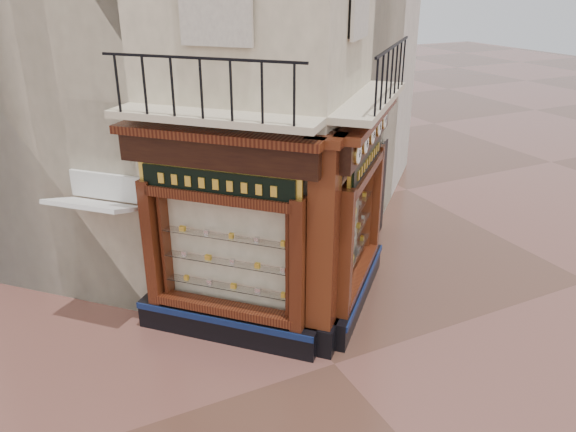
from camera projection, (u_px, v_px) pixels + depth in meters
ground at (334, 364)px, 9.81m from camera, size 80.00×80.00×0.00m
neighbour_left at (75, 9)px, 13.76m from camera, size 11.31×11.31×11.00m
neighbour_right at (260, 5)px, 15.78m from camera, size 11.31×11.31×11.00m
shopfront_left at (222, 243)px, 9.75m from camera, size 2.86×2.86×3.98m
shopfront_right at (359, 215)px, 10.90m from camera, size 2.86×2.86×3.98m
corner_pilaster at (323, 253)px, 9.46m from camera, size 0.85×0.85×3.98m
balcony at (297, 108)px, 9.38m from camera, size 5.94×2.97×1.03m
clock_a at (358, 154)px, 9.01m from camera, size 0.30×0.30×0.37m
clock_b at (365, 144)px, 9.53m from camera, size 0.29×0.29×0.36m
clock_c at (372, 135)px, 10.08m from camera, size 0.29×0.29×0.36m
clock_d at (379, 126)px, 10.65m from camera, size 0.31×0.31×0.39m
clock_e at (384, 119)px, 11.18m from camera, size 0.31×0.31×0.39m
awning at (110, 322)px, 11.01m from camera, size 1.72×1.72×0.35m
signboard_left at (217, 183)px, 9.24m from camera, size 2.13×2.13×0.57m
signboard_right at (366, 160)px, 10.43m from camera, size 1.95×1.95×0.52m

